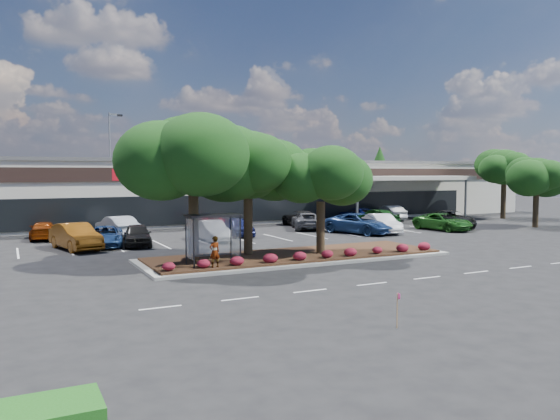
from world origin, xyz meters
name	(u,v)px	position (x,y,z in m)	size (l,w,h in m)	color
ground	(364,266)	(0.00, 0.00, 0.00)	(160.00, 160.00, 0.00)	black
retail_store	(182,189)	(0.06, 33.91, 3.15)	(80.40, 25.20, 6.25)	beige
landscape_island	(296,256)	(-2.00, 4.00, 0.12)	(18.00, 6.00, 0.26)	gray
lane_markings	(276,243)	(-0.14, 10.42, 0.01)	(33.12, 20.06, 0.01)	silver
shrub_row	(314,254)	(-2.00, 1.90, 0.51)	(17.00, 0.80, 0.50)	maroon
bus_shelter	(212,225)	(-7.50, 2.95, 2.31)	(2.75, 1.55, 2.59)	black
island_tree_west	(193,187)	(-8.00, 4.50, 4.21)	(7.20, 7.20, 7.89)	#11360F
island_tree_mid	(248,191)	(-4.50, 5.20, 3.92)	(6.60, 6.60, 7.32)	#11360F
island_tree_east	(321,198)	(-0.50, 3.70, 3.51)	(5.80, 5.80, 6.50)	#11360F
tree_east_near	(536,192)	(26.00, 10.00, 3.25)	(5.60, 5.60, 6.51)	#11360F
tree_east_far	(504,183)	(31.00, 18.00, 3.81)	(6.40, 6.40, 7.62)	#11360F
conifer_north_east	(380,175)	(34.00, 44.00, 4.50)	(3.96, 3.96, 9.00)	#11360F
person_waiting	(215,252)	(-7.77, 1.85, 1.05)	(0.58, 0.38, 1.58)	#594C47
light_pole	(111,176)	(-8.36, 28.02, 4.64)	(1.43, 0.66, 10.44)	gray
survey_stake	(398,306)	(-5.83, -10.06, 0.73)	(0.07, 0.14, 1.14)	#9C7652
car_0	(105,236)	(-11.15, 14.20, 0.69)	(2.28, 4.95, 1.38)	navy
car_1	(76,237)	(-13.10, 13.49, 0.86)	(1.81, 5.19, 1.71)	brown
car_2	(138,235)	(-9.12, 13.54, 0.75)	(1.78, 4.42, 1.51)	black
car_3	(212,231)	(-3.65, 13.84, 0.75)	(1.58, 4.54, 1.50)	#9C9FA8
car_4	(238,227)	(-0.80, 15.86, 0.74)	(1.75, 4.35, 1.48)	navy
car_5	(360,224)	(8.71, 12.87, 0.83)	(2.74, 5.94, 1.65)	navy
car_6	(382,224)	(10.58, 12.45, 0.79)	(1.66, 4.77, 1.57)	white
car_7	(443,222)	(16.60, 11.77, 0.73)	(2.43, 5.27, 1.47)	#1C5517
car_8	(451,219)	(18.69, 12.96, 0.78)	(2.57, 5.58, 1.55)	black
car_9	(44,231)	(-14.62, 20.27, 0.66)	(1.85, 4.56, 1.32)	#6D2504
car_10	(117,227)	(-9.53, 18.96, 0.83)	(1.77, 5.06, 1.67)	#A7ACB3
car_12	(208,222)	(-1.41, 21.22, 0.68)	(2.25, 4.88, 1.36)	maroon
car_13	(307,221)	(6.54, 17.82, 0.74)	(2.45, 5.31, 1.48)	#535459
car_14	(301,218)	(7.46, 20.54, 0.73)	(2.41, 5.23, 1.45)	black
car_15	(359,215)	(14.40, 21.26, 0.73)	(2.42, 5.25, 1.46)	#0B1556
car_16	(375,217)	(14.16, 18.21, 0.81)	(1.91, 4.75, 1.62)	#124114
car_17	(390,213)	(18.64, 21.75, 0.77)	(1.63, 4.67, 1.54)	silver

